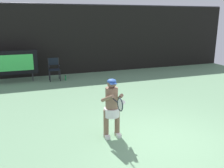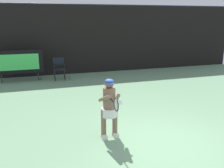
{
  "view_description": "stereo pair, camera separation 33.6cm",
  "coord_description": "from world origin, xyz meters",
  "px_view_note": "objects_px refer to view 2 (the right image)",
  "views": [
    {
      "loc": [
        -3.09,
        -4.74,
        2.95
      ],
      "look_at": [
        -0.67,
        1.95,
        1.05
      ],
      "focal_mm": 39.85,
      "sensor_mm": 36.0,
      "label": 1
    },
    {
      "loc": [
        -2.77,
        -4.84,
        2.95
      ],
      "look_at": [
        -0.67,
        1.95,
        1.05
      ],
      "focal_mm": 39.85,
      "sensor_mm": 36.0,
      "label": 2
    }
  ],
  "objects_px": {
    "water_bottle": "(70,77)",
    "tennis_racket": "(116,104)",
    "umpire_chair": "(59,67)",
    "scoreboard": "(19,62)",
    "tennis_player": "(109,106)"
  },
  "relations": [
    {
      "from": "water_bottle",
      "to": "tennis_racket",
      "type": "distance_m",
      "value": 6.99
    },
    {
      "from": "umpire_chair",
      "to": "tennis_racket",
      "type": "xyz_separation_m",
      "value": [
        0.57,
        -7.14,
        0.46
      ]
    },
    {
      "from": "scoreboard",
      "to": "water_bottle",
      "type": "distance_m",
      "value": 2.5
    },
    {
      "from": "tennis_player",
      "to": "tennis_racket",
      "type": "xyz_separation_m",
      "value": [
        -0.03,
        -0.59,
        0.24
      ]
    },
    {
      "from": "umpire_chair",
      "to": "tennis_player",
      "type": "xyz_separation_m",
      "value": [
        0.6,
        -6.55,
        0.22
      ]
    },
    {
      "from": "scoreboard",
      "to": "umpire_chair",
      "type": "distance_m",
      "value": 1.87
    },
    {
      "from": "tennis_player",
      "to": "water_bottle",
      "type": "bearing_deg",
      "value": 90.94
    },
    {
      "from": "umpire_chair",
      "to": "tennis_player",
      "type": "relative_size",
      "value": 0.71
    },
    {
      "from": "tennis_racket",
      "to": "water_bottle",
      "type": "bearing_deg",
      "value": 86.21
    },
    {
      "from": "tennis_racket",
      "to": "tennis_player",
      "type": "bearing_deg",
      "value": 83.1
    },
    {
      "from": "water_bottle",
      "to": "tennis_racket",
      "type": "bearing_deg",
      "value": -89.35
    },
    {
      "from": "scoreboard",
      "to": "umpire_chair",
      "type": "height_order",
      "value": "scoreboard"
    },
    {
      "from": "scoreboard",
      "to": "umpire_chair",
      "type": "relative_size",
      "value": 2.04
    },
    {
      "from": "water_bottle",
      "to": "tennis_racket",
      "type": "relative_size",
      "value": 0.44
    },
    {
      "from": "tennis_racket",
      "to": "umpire_chair",
      "type": "bearing_deg",
      "value": 90.16
    }
  ]
}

